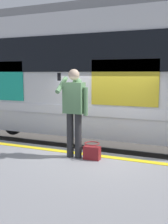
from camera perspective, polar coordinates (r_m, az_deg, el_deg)
ground_plane at (r=6.36m, az=1.99°, el=-15.71°), size 24.26×24.26×0.00m
safety_line at (r=5.79m, az=0.96°, el=-8.87°), size 13.80×0.16×0.01m
track_rail_near at (r=7.54m, az=5.79°, el=-11.19°), size 18.31×0.08×0.16m
track_rail_far at (r=8.85m, az=8.56°, el=-8.28°), size 18.31×0.08×0.16m
train_carriage at (r=8.24m, az=-1.32°, el=8.41°), size 10.17×2.78×4.14m
passenger at (r=5.42m, az=-2.04°, el=1.31°), size 0.57×0.55×1.78m
handbag at (r=5.46m, az=1.67°, el=-8.30°), size 0.33×0.30×0.33m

